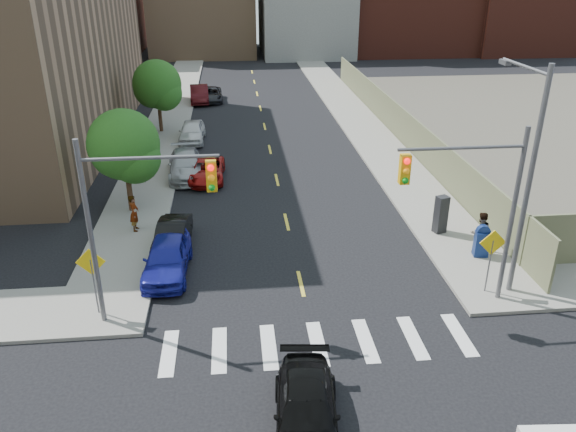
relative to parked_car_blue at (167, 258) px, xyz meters
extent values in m
plane|color=black|center=(5.50, -9.40, -0.76)|extent=(160.00, 160.00, 0.00)
cube|color=gray|center=(-2.25, 32.10, -0.69)|extent=(3.50, 73.00, 0.15)
cube|color=gray|center=(13.25, 32.10, -0.69)|extent=(3.50, 73.00, 0.15)
cube|color=#5F6244|center=(15.10, 18.60, 0.49)|extent=(0.12, 44.00, 2.50)
cube|color=#592319|center=(-16.50, 60.60, 5.24)|extent=(14.00, 18.00, 12.00)
cube|color=gray|center=(13.50, 60.60, 4.24)|extent=(12.00, 16.00, 10.00)
cylinder|color=#59595E|center=(-2.00, -3.40, 2.74)|extent=(0.18, 0.18, 7.00)
cylinder|color=#59595E|center=(0.25, -3.40, 5.54)|extent=(4.50, 0.12, 0.12)
cube|color=#E5A50C|center=(2.20, -3.40, 4.84)|extent=(0.35, 0.30, 1.05)
cylinder|color=#59595E|center=(13.00, -3.40, 2.74)|extent=(0.18, 0.18, 7.00)
cylinder|color=#59595E|center=(10.75, -3.40, 5.54)|extent=(4.50, 0.12, 0.12)
cube|color=#E5A50C|center=(8.80, -3.40, 4.84)|extent=(0.35, 0.30, 1.05)
cylinder|color=#59595E|center=(13.70, -2.90, 3.74)|extent=(0.20, 0.20, 9.00)
cylinder|color=#59595E|center=(13.70, -1.20, 7.84)|extent=(0.12, 3.50, 0.12)
cube|color=#59595E|center=(13.70, 0.40, 7.74)|extent=(0.25, 0.60, 0.18)
cylinder|color=#59595E|center=(-2.30, -2.90, 0.44)|extent=(0.06, 0.06, 2.40)
cube|color=yellow|center=(-2.30, -2.90, 1.54)|extent=(1.06, 0.04, 1.06)
cylinder|color=#59595E|center=(12.70, -2.90, 0.44)|extent=(0.06, 0.06, 2.40)
cube|color=yellow|center=(12.70, -2.90, 1.54)|extent=(1.06, 0.04, 1.06)
cylinder|color=#59595E|center=(-2.30, 10.60, 0.44)|extent=(0.06, 0.06, 2.40)
cube|color=yellow|center=(-2.30, 10.60, 1.54)|extent=(1.06, 0.04, 1.06)
cylinder|color=#332114|center=(-2.50, 6.60, 0.56)|extent=(0.28, 0.28, 2.64)
sphere|color=#1F4D16|center=(-2.50, 6.60, 2.96)|extent=(3.60, 3.60, 3.60)
sphere|color=#1F4D16|center=(-2.00, 6.30, 2.36)|extent=(2.64, 2.64, 2.64)
sphere|color=#1F4D16|center=(-2.90, 7.00, 2.54)|extent=(2.88, 2.88, 2.88)
cylinder|color=#332114|center=(-2.50, 21.60, 0.56)|extent=(0.28, 0.28, 2.64)
sphere|color=#1F4D16|center=(-2.50, 21.60, 2.96)|extent=(3.60, 3.60, 3.60)
sphere|color=#1F4D16|center=(-2.00, 21.30, 2.36)|extent=(2.64, 2.64, 2.64)
sphere|color=#1F4D16|center=(-2.90, 22.00, 2.54)|extent=(2.88, 2.88, 2.88)
imported|color=#1B1E95|center=(0.00, 0.00, 0.00)|extent=(1.97, 4.53, 1.52)
imported|color=black|center=(0.00, 2.35, -0.13)|extent=(1.69, 3.91, 1.25)
imported|color=maroon|center=(1.30, 11.04, -0.15)|extent=(2.19, 4.49, 1.23)
imported|color=#A4A6AB|center=(0.00, 11.79, -0.03)|extent=(2.41, 5.18, 1.46)
imported|color=silver|center=(0.00, 19.09, -0.01)|extent=(1.86, 4.42, 1.49)
imported|color=#390B0E|center=(0.00, 31.52, 0.01)|extent=(1.91, 4.75, 1.54)
imported|color=black|center=(1.03, 31.84, -0.12)|extent=(2.33, 4.70, 1.28)
imported|color=black|center=(4.70, -9.22, -0.11)|extent=(2.27, 4.65, 1.30)
cube|color=navy|center=(13.69, -0.07, -0.03)|extent=(0.67, 0.55, 1.16)
cylinder|color=navy|center=(13.69, -0.07, 0.58)|extent=(0.63, 0.36, 0.60)
cube|color=black|center=(12.70, 2.43, 0.31)|extent=(0.66, 0.60, 1.85)
imported|color=gray|center=(-1.92, 4.10, 0.30)|extent=(0.46, 0.68, 1.81)
imported|color=gray|center=(13.72, 0.28, 0.36)|extent=(1.03, 0.85, 1.93)
camera|label=1|loc=(2.98, -21.08, 11.41)|focal=35.00mm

